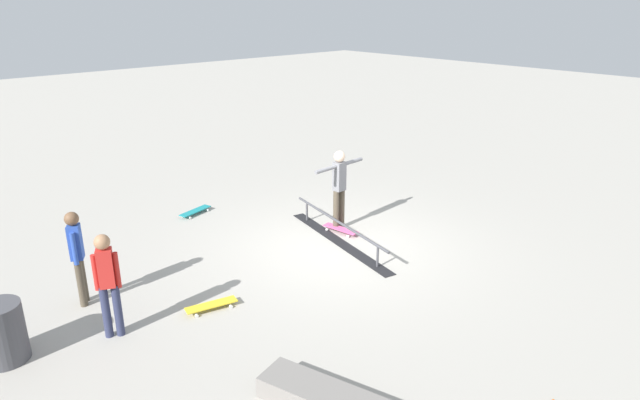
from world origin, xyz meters
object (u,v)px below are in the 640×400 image
at_px(skater_main, 339,184).
at_px(trash_bin, 1,333).
at_px(bystander_blue_shirt, 77,253).
at_px(skateboard_main, 341,229).
at_px(bystander_red_shirt, 108,280).
at_px(loose_skateboard_yellow, 211,305).
at_px(grind_rail, 339,233).
at_px(loose_skateboard_teal, 195,211).

relative_size(skater_main, trash_bin, 2.02).
height_order(skater_main, bystander_blue_shirt, skater_main).
distance_m(skateboard_main, bystander_red_shirt, 5.04).
bearing_deg(bystander_blue_shirt, loose_skateboard_yellow, -108.19).
relative_size(grind_rail, skateboard_main, 4.07).
bearing_deg(loose_skateboard_yellow, bystander_blue_shirt, -34.40).
distance_m(bystander_red_shirt, trash_bin, 1.44).
distance_m(grind_rail, loose_skateboard_yellow, 3.24).
height_order(loose_skateboard_yellow, trash_bin, trash_bin).
xyz_separation_m(skateboard_main, bystander_red_shirt, (-0.47, 4.95, 0.81)).
bearing_deg(loose_skateboard_teal, bystander_blue_shirt, -160.69).
height_order(grind_rail, loose_skateboard_teal, grind_rail).
distance_m(skateboard_main, loose_skateboard_teal, 3.35).
bearing_deg(bystander_blue_shirt, trash_bin, 149.50).
xyz_separation_m(skateboard_main, loose_skateboard_teal, (2.91, 1.66, 0.00)).
xyz_separation_m(skateboard_main, trash_bin, (-0.04, 6.25, 0.34)).
relative_size(bystander_red_shirt, trash_bin, 1.90).
xyz_separation_m(grind_rail, bystander_red_shirt, (-0.16, 4.59, 0.69)).
height_order(bystander_red_shirt, trash_bin, bystander_red_shirt).
bearing_deg(trash_bin, loose_skateboard_teal, -57.23).
distance_m(grind_rail, bystander_red_shirt, 4.65).
bearing_deg(grind_rail, skater_main, -32.17).
distance_m(loose_skateboard_yellow, trash_bin, 2.81).
distance_m(skater_main, bystander_blue_shirt, 5.08).
height_order(loose_skateboard_teal, trash_bin, trash_bin).
xyz_separation_m(grind_rail, skateboard_main, (0.31, -0.35, -0.12)).
bearing_deg(skater_main, trash_bin, 179.01).
bearing_deg(grind_rail, loose_skateboard_teal, 34.10).
distance_m(skateboard_main, loose_skateboard_yellow, 3.64).
xyz_separation_m(bystander_blue_shirt, bystander_red_shirt, (-1.18, 0.02, 0.01)).
bearing_deg(bystander_red_shirt, loose_skateboard_yellow, -165.67).
height_order(bystander_blue_shirt, loose_skateboard_yellow, bystander_blue_shirt).
bearing_deg(bystander_red_shirt, grind_rail, -150.75).
relative_size(skateboard_main, loose_skateboard_yellow, 0.99).
bearing_deg(loose_skateboard_teal, trash_bin, -161.76).
bearing_deg(skater_main, loose_skateboard_teal, 120.16).
bearing_deg(grind_rail, trash_bin, 99.37).
bearing_deg(loose_skateboard_teal, bystander_red_shirt, -148.78).
distance_m(grind_rail, skater_main, 1.03).
xyz_separation_m(loose_skateboard_teal, trash_bin, (-2.95, 4.58, 0.34)).
bearing_deg(bystander_blue_shirt, loose_skateboard_teal, -26.68).
bearing_deg(skater_main, bystander_blue_shirt, 170.91).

